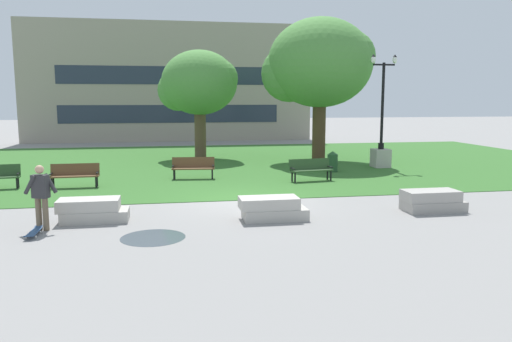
# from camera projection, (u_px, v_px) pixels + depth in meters

# --- Properties ---
(ground_plane) EXTENTS (140.00, 140.00, 0.00)m
(ground_plane) POSITION_uv_depth(u_px,v_px,m) (244.00, 201.00, 16.74)
(ground_plane) COLOR gray
(grass_lawn) EXTENTS (40.00, 20.00, 0.02)m
(grass_lawn) POSITION_uv_depth(u_px,v_px,m) (215.00, 163.00, 26.48)
(grass_lawn) COLOR #336628
(grass_lawn) RESTS_ON ground
(concrete_block_center) EXTENTS (1.90, 0.90, 0.64)m
(concrete_block_center) POSITION_uv_depth(u_px,v_px,m) (93.00, 210.00, 13.88)
(concrete_block_center) COLOR #B2ADA3
(concrete_block_center) RESTS_ON ground
(concrete_block_left) EXTENTS (1.90, 0.90, 0.64)m
(concrete_block_left) POSITION_uv_depth(u_px,v_px,m) (272.00, 209.00, 14.10)
(concrete_block_left) COLOR #B2ADA3
(concrete_block_left) RESTS_ON ground
(concrete_block_right) EXTENTS (1.83, 0.90, 0.64)m
(concrete_block_right) POSITION_uv_depth(u_px,v_px,m) (432.00, 201.00, 15.15)
(concrete_block_right) COLOR #9E9991
(concrete_block_right) RESTS_ON ground
(person_skateboarder) EXTENTS (0.86, 0.37, 1.71)m
(person_skateboarder) POSITION_uv_depth(u_px,v_px,m) (41.00, 194.00, 12.83)
(person_skateboarder) COLOR brown
(person_skateboarder) RESTS_ON ground
(skateboard) EXTENTS (0.26, 1.02, 0.14)m
(skateboard) POSITION_uv_depth(u_px,v_px,m) (34.00, 232.00, 12.44)
(skateboard) COLOR #2D4C75
(skateboard) RESTS_ON ground
(puddle) EXTENTS (1.59, 1.59, 0.01)m
(puddle) POSITION_uv_depth(u_px,v_px,m) (153.00, 238.00, 12.27)
(puddle) COLOR #47515B
(puddle) RESTS_ON ground
(park_bench_near_right) EXTENTS (1.84, 0.69, 0.90)m
(park_bench_near_right) POSITION_uv_depth(u_px,v_px,m) (193.00, 166.00, 21.18)
(park_bench_near_right) COLOR brown
(park_bench_near_right) RESTS_ON grass_lawn
(park_bench_far_left) EXTENTS (1.86, 0.77, 0.90)m
(park_bench_far_left) POSITION_uv_depth(u_px,v_px,m) (311.00, 168.00, 20.61)
(park_bench_far_left) COLOR #284723
(park_bench_far_left) RESTS_ON grass_lawn
(park_bench_far_right) EXTENTS (1.81, 0.56, 0.90)m
(park_bench_far_right) POSITION_uv_depth(u_px,v_px,m) (75.00, 174.00, 19.09)
(park_bench_far_right) COLOR brown
(park_bench_far_right) RESTS_ON grass_lawn
(lamp_post_left) EXTENTS (1.32, 0.80, 5.50)m
(lamp_post_left) POSITION_uv_depth(u_px,v_px,m) (381.00, 145.00, 24.65)
(lamp_post_left) COLOR #ADA89E
(lamp_post_left) RESTS_ON grass_lawn
(tree_near_right) EXTENTS (5.85, 5.57, 7.64)m
(tree_near_right) POSITION_uv_depth(u_px,v_px,m) (319.00, 64.00, 26.55)
(tree_near_right) COLOR #4C3823
(tree_near_right) RESTS_ON grass_lawn
(tree_far_left) EXTENTS (4.46, 4.25, 6.07)m
(tree_far_left) POSITION_uv_depth(u_px,v_px,m) (199.00, 84.00, 27.97)
(tree_far_left) COLOR brown
(tree_far_left) RESTS_ON grass_lawn
(trash_bin) EXTENTS (0.49, 0.49, 0.96)m
(trash_bin) POSITION_uv_depth(u_px,v_px,m) (333.00, 161.00, 23.18)
(trash_bin) COLOR #234C28
(trash_bin) RESTS_ON grass_lawn
(building_facade_distant) EXTENTS (22.82, 1.03, 9.37)m
(building_facade_distant) POSITION_uv_depth(u_px,v_px,m) (170.00, 82.00, 39.56)
(building_facade_distant) COLOR gray
(building_facade_distant) RESTS_ON ground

